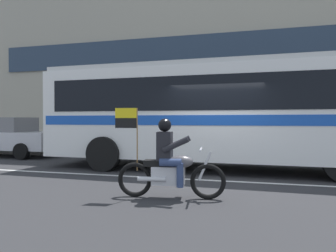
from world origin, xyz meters
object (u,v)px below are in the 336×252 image
at_px(parked_hatchback_downstreet, 6,136).
at_px(motorcycle_with_rider, 169,164).
at_px(transit_bus, 224,109).
at_px(fire_hydrant, 303,147).

bearing_deg(parked_hatchback_downstreet, motorcycle_with_rider, -31.36).
relative_size(transit_bus, motorcycle_with_rider, 5.13).
height_order(motorcycle_with_rider, fire_hydrant, motorcycle_with_rider).
relative_size(parked_hatchback_downstreet, fire_hydrant, 6.07).
relative_size(motorcycle_with_rider, fire_hydrant, 2.91).
relative_size(motorcycle_with_rider, parked_hatchback_downstreet, 0.48).
bearing_deg(fire_hydrant, transit_bus, -129.95).
bearing_deg(transit_bus, parked_hatchback_downstreet, 171.49).
height_order(parked_hatchback_downstreet, fire_hydrant, parked_hatchback_downstreet).
bearing_deg(motorcycle_with_rider, fire_hydrant, 64.73).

